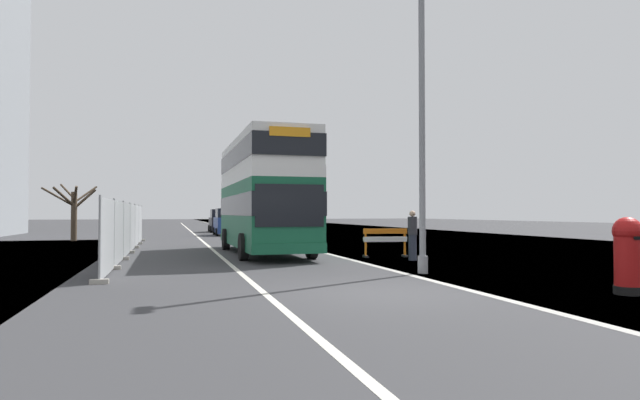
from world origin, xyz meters
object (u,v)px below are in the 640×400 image
object	(u,v)px
car_oncoming_near	(227,223)
car_receding_mid	(220,221)
roadworks_barrier	(385,239)
pedestrian_at_kerb	(412,235)
double_decker_bus	(263,194)
red_pillar_postbox	(628,252)
lamppost_foreground	(422,117)

from	to	relation	value
car_oncoming_near	car_receding_mid	distance (m)	7.27
roadworks_barrier	pedestrian_at_kerb	world-z (taller)	pedestrian_at_kerb
double_decker_bus	roadworks_barrier	distance (m)	5.63
car_receding_mid	double_decker_bus	bearing A→B (deg)	-91.26
red_pillar_postbox	roadworks_barrier	distance (m)	10.29
double_decker_bus	pedestrian_at_kerb	world-z (taller)	double_decker_bus
double_decker_bus	pedestrian_at_kerb	size ratio (longest dim) A/B	5.56
roadworks_barrier	car_oncoming_near	world-z (taller)	car_oncoming_near
red_pillar_postbox	roadworks_barrier	size ratio (longest dim) A/B	0.93
double_decker_bus	lamppost_foreground	xyz separation A→B (m)	(3.14, -8.59, 1.97)
lamppost_foreground	pedestrian_at_kerb	world-z (taller)	lamppost_foreground
car_receding_mid	pedestrian_at_kerb	size ratio (longest dim) A/B	2.16
roadworks_barrier	car_receding_mid	world-z (taller)	car_receding_mid
lamppost_foreground	car_receding_mid	world-z (taller)	lamppost_foreground
car_oncoming_near	red_pillar_postbox	bearing A→B (deg)	-81.08
car_receding_mid	pedestrian_at_kerb	xyz separation A→B (m)	(4.11, -31.04, -0.04)
double_decker_bus	pedestrian_at_kerb	xyz separation A→B (m)	(4.68, -4.75, -1.64)
red_pillar_postbox	roadworks_barrier	bearing A→B (deg)	97.05
lamppost_foreground	red_pillar_postbox	world-z (taller)	lamppost_foreground
double_decker_bus	red_pillar_postbox	xyz separation A→B (m)	(5.55, -13.37, -1.65)
double_decker_bus	lamppost_foreground	distance (m)	9.36
car_oncoming_near	roadworks_barrier	bearing A→B (deg)	-80.22
car_oncoming_near	lamppost_foreground	bearing A→B (deg)	-84.47
double_decker_bus	car_receding_mid	size ratio (longest dim) A/B	2.57
lamppost_foreground	car_receding_mid	bearing A→B (deg)	94.20
roadworks_barrier	pedestrian_at_kerb	size ratio (longest dim) A/B	0.97
double_decker_bus	car_receding_mid	distance (m)	26.35
red_pillar_postbox	pedestrian_at_kerb	size ratio (longest dim) A/B	0.91
red_pillar_postbox	car_oncoming_near	bearing A→B (deg)	98.92
red_pillar_postbox	pedestrian_at_kerb	bearing A→B (deg)	95.75
double_decker_bus	car_receding_mid	world-z (taller)	double_decker_bus
roadworks_barrier	pedestrian_at_kerb	distance (m)	1.66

